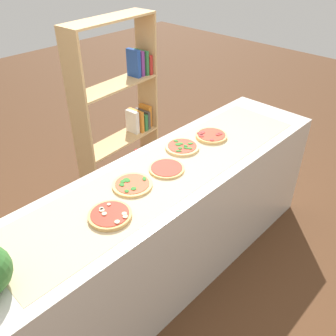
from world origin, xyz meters
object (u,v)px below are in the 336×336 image
(pizza_spinach_1, at_px, (132,185))
(pizza_pepperoni_4, at_px, (211,136))
(bookshelf, at_px, (126,121))
(pizza_mushroom_0, at_px, (110,215))
(pizza_spinach_3, at_px, (182,147))
(pizza_plain_2, at_px, (167,169))

(pizza_spinach_1, distance_m, pizza_pepperoni_4, 0.79)
(pizza_pepperoni_4, xyz_separation_m, bookshelf, (0.01, 0.98, -0.23))
(pizza_mushroom_0, relative_size, pizza_spinach_1, 0.97)
(pizza_mushroom_0, relative_size, bookshelf, 0.14)
(pizza_spinach_1, bearing_deg, bookshelf, 51.46)
(pizza_spinach_3, height_order, pizza_pepperoni_4, pizza_pepperoni_4)
(pizza_spinach_1, height_order, pizza_spinach_3, pizza_spinach_3)
(pizza_pepperoni_4, bearing_deg, pizza_mushroom_0, -171.97)
(pizza_plain_2, height_order, bookshelf, bookshelf)
(pizza_mushroom_0, height_order, pizza_spinach_3, pizza_mushroom_0)
(pizza_mushroom_0, xyz_separation_m, bookshelf, (1.06, 1.13, -0.23))
(pizza_mushroom_0, relative_size, pizza_pepperoni_4, 1.02)
(pizza_plain_2, bearing_deg, pizza_spinach_3, 21.66)
(pizza_spinach_3, bearing_deg, pizza_mushroom_0, -165.97)
(bookshelf, bearing_deg, pizza_mushroom_0, -133.34)
(pizza_mushroom_0, bearing_deg, bookshelf, 46.66)
(bookshelf, bearing_deg, pizza_spinach_3, -106.51)
(pizza_mushroom_0, height_order, pizza_spinach_1, pizza_mushroom_0)
(pizza_mushroom_0, bearing_deg, pizza_spinach_3, 14.03)
(pizza_plain_2, bearing_deg, pizza_mushroom_0, -170.01)
(pizza_spinach_3, distance_m, pizza_pepperoni_4, 0.27)
(pizza_spinach_1, xyz_separation_m, bookshelf, (0.80, 1.01, -0.23))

